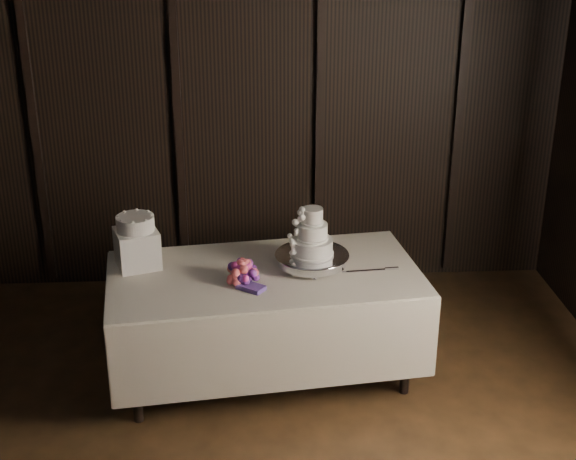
{
  "coord_description": "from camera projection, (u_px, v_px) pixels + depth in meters",
  "views": [
    {
      "loc": [
        0.49,
        -2.61,
        2.99
      ],
      "look_at": [
        0.76,
        2.01,
        1.05
      ],
      "focal_mm": 50.0,
      "sensor_mm": 36.0,
      "label": 1
    }
  ],
  "objects": [
    {
      "name": "room",
      "position": [
        113.0,
        333.0,
        2.95
      ],
      "size": [
        6.08,
        7.08,
        3.08
      ],
      "color": "black",
      "rests_on": "ground"
    },
    {
      "name": "display_table",
      "position": [
        265.0,
        319.0,
        5.25
      ],
      "size": [
        2.1,
        1.27,
        0.76
      ],
      "rotation": [
        0.0,
        0.0,
        0.12
      ],
      "color": "silver",
      "rests_on": "ground"
    },
    {
      "name": "cake_stand",
      "position": [
        312.0,
        261.0,
        5.18
      ],
      "size": [
        0.5,
        0.5,
        0.09
      ],
      "primitive_type": "cylinder",
      "rotation": [
        0.0,
        0.0,
        -0.04
      ],
      "color": "silver",
      "rests_on": "display_table"
    },
    {
      "name": "wedding_cake",
      "position": [
        309.0,
        237.0,
        5.1
      ],
      "size": [
        0.3,
        0.26,
        0.32
      ],
      "rotation": [
        0.0,
        0.0,
        0.17
      ],
      "color": "white",
      "rests_on": "cake_stand"
    },
    {
      "name": "bouquet",
      "position": [
        242.0,
        272.0,
        4.98
      ],
      "size": [
        0.45,
        0.47,
        0.18
      ],
      "primitive_type": null,
      "rotation": [
        0.0,
        0.0,
        -0.65
      ],
      "color": "#D04D52",
      "rests_on": "display_table"
    },
    {
      "name": "box_pedestal",
      "position": [
        137.0,
        248.0,
        5.16
      ],
      "size": [
        0.33,
        0.33,
        0.25
      ],
      "primitive_type": "cube",
      "rotation": [
        0.0,
        0.0,
        0.33
      ],
      "color": "white",
      "rests_on": "display_table"
    },
    {
      "name": "small_cake",
      "position": [
        135.0,
        223.0,
        5.1
      ],
      "size": [
        0.31,
        0.31,
        0.1
      ],
      "primitive_type": "cylinder",
      "rotation": [
        0.0,
        0.0,
        0.35
      ],
      "color": "white",
      "rests_on": "box_pedestal"
    },
    {
      "name": "cake_knife",
      "position": [
        364.0,
        271.0,
        5.13
      ],
      "size": [
        0.37,
        0.06,
        0.01
      ],
      "primitive_type": "cube",
      "rotation": [
        0.0,
        0.0,
        0.09
      ],
      "color": "silver",
      "rests_on": "display_table"
    }
  ]
}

